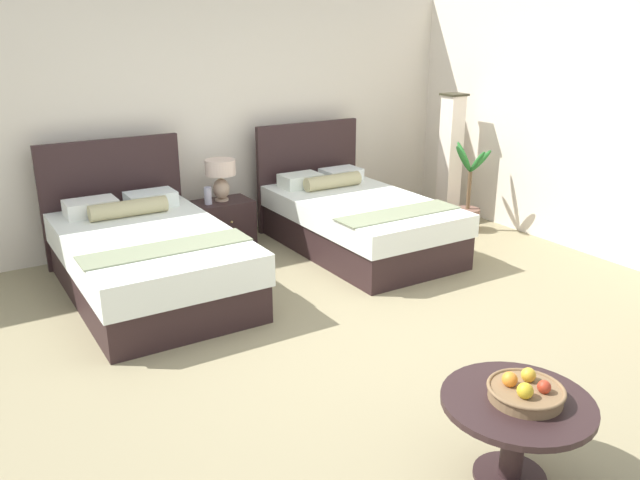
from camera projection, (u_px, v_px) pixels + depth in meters
The scene contains 12 objects.
ground_plane at pixel (362, 338), 4.90m from camera, with size 9.80×9.51×0.02m, color gray.
wall_back at pixel (205, 119), 6.86m from camera, with size 9.80×0.12×2.56m, color silver.
wall_side_right at pixel (598, 127), 6.35m from camera, with size 0.12×5.11×2.56m, color silver.
bed_near_window at pixel (147, 257), 5.61m from camera, with size 1.36×2.17×1.21m.
bed_near_corner at pixel (356, 220), 6.72m from camera, with size 1.29×2.15×1.20m.
nightstand at pixel (224, 224), 6.78m from camera, with size 0.58×0.42×0.50m.
table_lamp at pixel (221, 174), 6.63m from camera, with size 0.31×0.31×0.43m.
vase at pixel (208, 196), 6.55m from camera, with size 0.08×0.08×0.18m.
coffee_table at pixel (516, 419), 3.27m from camera, with size 0.77×0.77×0.47m.
fruit_bowl at pixel (526, 391), 3.22m from camera, with size 0.39×0.39×0.14m.
floor_lamp_corner at pixel (450, 158), 7.61m from camera, with size 0.25×0.25×1.49m.
potted_palm at pixel (468, 206), 7.32m from camera, with size 0.59×0.51×1.02m.
Camera 1 is at (-2.59, -3.57, 2.28)m, focal length 36.14 mm.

